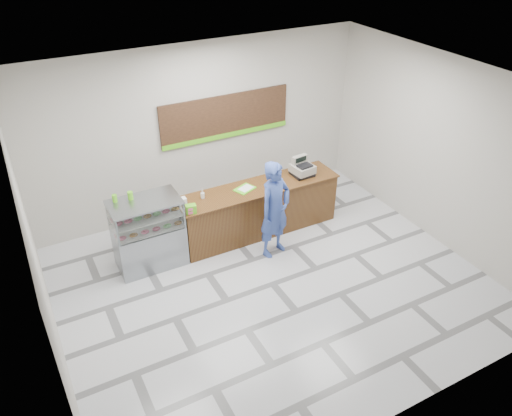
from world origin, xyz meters
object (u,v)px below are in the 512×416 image
display_case (148,233)px  customer (275,210)px  sales_counter (259,209)px  cash_register (302,168)px  serving_tray (245,189)px

display_case → customer: (2.16, -0.74, 0.26)m
sales_counter → cash_register: 1.18m
serving_tray → customer: customer is taller
cash_register → serving_tray: bearing=173.3°
sales_counter → customer: bearing=-94.9°
sales_counter → customer: 0.85m
display_case → cash_register: 3.24m
sales_counter → display_case: 2.23m
display_case → customer: customer is taller
cash_register → customer: 1.31m
sales_counter → cash_register: size_ratio=7.24×
serving_tray → cash_register: bearing=-22.3°
serving_tray → customer: (0.22, -0.76, -0.10)m
sales_counter → serving_tray: size_ratio=7.22×
serving_tray → sales_counter: bearing=-26.8°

